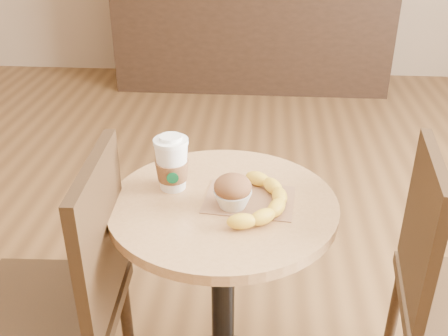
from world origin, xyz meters
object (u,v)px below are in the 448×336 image
Objects in this scene: chair_left at (66,299)px; coffee_cup at (172,165)px; cafe_table at (223,272)px; banana at (262,199)px; muffin at (233,191)px.

chair_left is 0.46m from coffee_cup.
coffee_cup is (-0.15, 0.06, 0.32)m from cafe_table.
banana is (0.52, 0.14, 0.26)m from chair_left.
chair_left is at bearing -159.55° from cafe_table.
muffin is at bearing 103.45° from chair_left.
cafe_table is 0.30m from muffin.
coffee_cup is at bearing 126.25° from chair_left.
cafe_table is at bearing -33.50° from coffee_cup.
cafe_table is 0.45m from chair_left.
muffin is (0.45, 0.13, 0.29)m from chair_left.
coffee_cup reaches higher than banana.
banana reaches higher than cafe_table.
muffin reaches higher than cafe_table.
coffee_cup is at bearing 152.86° from muffin.
cafe_table is 4.67× the size of coffee_cup.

